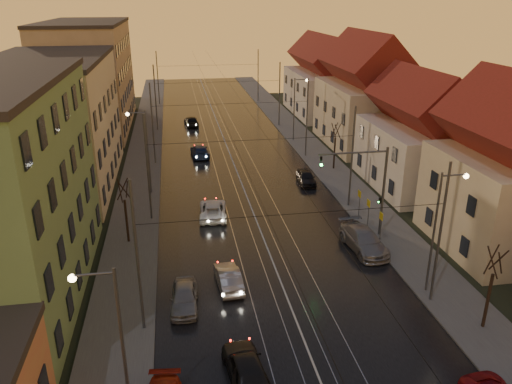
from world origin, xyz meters
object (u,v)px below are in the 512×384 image
parked_left_3 (184,297)px  parked_right_1 (364,240)px  street_lamp_0 (114,337)px  driving_car_1 (228,278)px  street_lamp_1 (440,221)px  street_lamp_3 (297,103)px  driving_car_4 (191,121)px  driving_car_0 (246,368)px  street_lamp_2 (144,144)px  traffic_light_mast (372,181)px  parked_right_2 (306,177)px  driving_car_3 (200,151)px  driving_car_2 (213,210)px

parked_left_3 → parked_right_1: bearing=24.7°
street_lamp_0 → driving_car_1: 12.81m
street_lamp_1 → parked_right_1: size_ratio=1.49×
street_lamp_3 → driving_car_4: bearing=142.5°
street_lamp_3 → driving_car_4: street_lamp_3 is taller
driving_car_0 → driving_car_4: 51.84m
parked_right_1 → driving_car_4: bearing=100.3°
street_lamp_1 → street_lamp_3: same height
street_lamp_2 → driving_car_0: bearing=-77.9°
traffic_light_mast → parked_right_2: 12.99m
street_lamp_0 → driving_car_1: (5.68, 10.68, -4.23)m
street_lamp_3 → parked_right_2: size_ratio=2.05×
driving_car_3 → driving_car_2: bearing=87.0°
street_lamp_1 → traffic_light_mast: bearing=97.9°
driving_car_1 → parked_left_3: (-2.86, -1.81, 0.02)m
driving_car_4 → parked_right_2: size_ratio=1.11×
parked_right_2 → parked_left_3: bearing=-119.9°
street_lamp_2 → driving_car_4: bearing=78.6°
driving_car_0 → driving_car_3: 36.91m
street_lamp_1 → driving_car_1: size_ratio=2.00×
street_lamp_3 → driving_car_0: 43.93m
street_lamp_1 → parked_left_3: size_ratio=2.01×
driving_car_4 → driving_car_0: bearing=84.9°
street_lamp_1 → driving_car_2: size_ratio=1.67×
driving_car_0 → street_lamp_2: bearing=-83.4°
driving_car_0 → parked_left_3: size_ratio=1.12×
driving_car_3 → parked_right_1: (10.49, -24.97, 0.09)m
driving_car_2 → driving_car_4: bearing=-84.7°
street_lamp_3 → driving_car_3: bearing=-158.6°
parked_left_3 → street_lamp_1: bearing=0.0°
parked_left_3 → parked_right_1: 14.22m
street_lamp_0 → parked_right_2: size_ratio=2.05×
traffic_light_mast → driving_car_4: size_ratio=1.66×
driving_car_2 → driving_car_3: bearing=-85.2°
driving_car_2 → street_lamp_3: bearing=-114.9°
driving_car_1 → driving_car_2: driving_car_2 is taller
street_lamp_3 → driving_car_0: size_ratio=1.79×
street_lamp_0 → street_lamp_2: bearing=90.0°
traffic_light_mast → parked_left_3: size_ratio=1.81×
driving_car_2 → street_lamp_1: bearing=137.1°
street_lamp_1 → traffic_light_mast: street_lamp_1 is taller
street_lamp_2 → parked_right_1: 21.65m
parked_right_2 → street_lamp_1: bearing=-79.1°
driving_car_1 → driving_car_3: (-0.11, 28.36, 0.02)m
driving_car_2 → driving_car_4: driving_car_4 is taller
street_lamp_1 → parked_left_3: bearing=176.8°
driving_car_3 → parked_left_3: bearing=81.6°
driving_car_4 → parked_right_1: parked_right_1 is taller
driving_car_1 → driving_car_2: 11.07m
driving_car_3 → driving_car_1: bearing=87.1°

